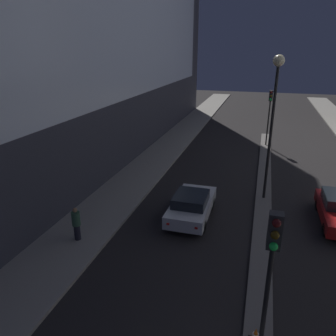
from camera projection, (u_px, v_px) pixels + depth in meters
median_strip at (264, 191)px, 20.40m from camera, size 0.90×29.50×0.12m
traffic_light_near at (271, 263)px, 7.68m from camera, size 0.32×0.42×4.87m
traffic_light_mid at (270, 106)px, 28.62m from camera, size 0.32×0.42×4.87m
street_lamp at (275, 98)px, 17.35m from camera, size 0.60×0.60×8.01m
traffic_cone_far at (255, 336)px, 9.74m from camera, size 0.42×0.42×0.54m
car_left_lane at (192, 205)px, 17.01m from camera, size 1.93×4.32×1.47m
pedestrian_on_left_sidewalk at (76, 223)px, 14.81m from camera, size 0.38×0.38×1.60m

